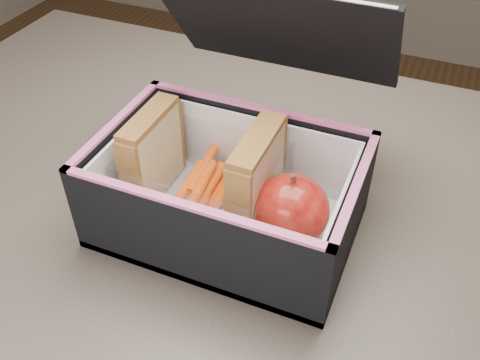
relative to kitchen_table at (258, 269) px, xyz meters
The scene contains 8 objects.
kitchen_table is the anchor object (origin of this frame).
lunch_bag 0.15m from the kitchen_table, 147.81° to the right, with size 0.28×0.30×0.25m.
plastic_tub 0.15m from the kitchen_table, 169.36° to the right, with size 0.17×0.12×0.07m, color white, non-canonical shape.
sandwich_left 0.20m from the kitchen_table, behind, with size 0.03×0.09×0.10m.
sandwich_right 0.16m from the kitchen_table, 93.80° to the right, with size 0.03×0.10×0.11m.
carrot_sticks 0.14m from the kitchen_table, 168.01° to the right, with size 0.05×0.15×0.03m.
paper_napkin 0.12m from the kitchen_table, 33.24° to the right, with size 0.07×0.08×0.01m, color white.
red_apple 0.16m from the kitchen_table, 33.82° to the right, with size 0.11×0.11×0.09m.
Camera 1 is at (0.15, -0.42, 1.19)m, focal length 40.00 mm.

